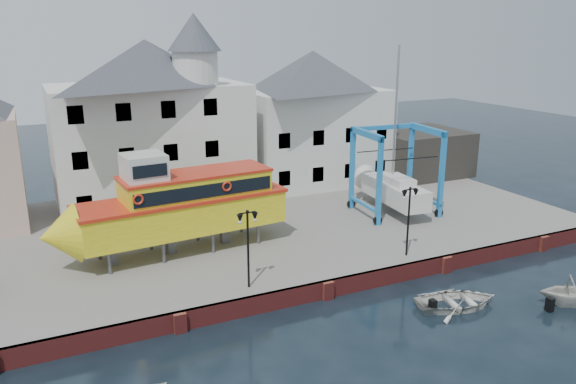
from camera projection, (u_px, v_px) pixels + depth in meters
name	position (u px, v px, depth m)	size (l,w,h in m)	color
ground	(327.00, 299.00, 29.95)	(140.00, 140.00, 0.00)	black
hardstanding	(251.00, 227.00, 39.37)	(44.00, 22.00, 1.00)	slate
quay_wall	(326.00, 289.00, 29.91)	(44.00, 0.47, 1.00)	maroon
building_white_main	(152.00, 120.00, 41.89)	(14.00, 8.30, 14.00)	silver
building_white_right	(312.00, 117.00, 48.33)	(12.00, 8.00, 11.20)	silver
shed_dark	(418.00, 152.00, 51.72)	(8.00, 7.00, 4.00)	#262422
lamp_post_left	(248.00, 229.00, 28.19)	(1.12, 0.32, 4.20)	black
lamp_post_right	(409.00, 204.00, 32.32)	(1.12, 0.32, 4.20)	black
tour_boat	(170.00, 206.00, 32.74)	(14.42, 4.59, 6.18)	#59595E
travel_lift	(390.00, 184.00, 41.12)	(5.90, 8.00, 11.86)	#1C67B0
motorboat_b	(457.00, 307.00, 29.07)	(3.11, 4.35, 0.90)	beige
motorboat_c	(571.00, 305.00, 29.27)	(2.91, 3.37, 1.77)	beige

